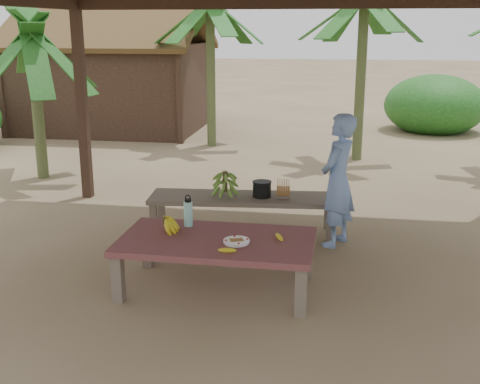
% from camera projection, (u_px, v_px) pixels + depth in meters
% --- Properties ---
extents(ground, '(80.00, 80.00, 0.00)m').
position_uv_depth(ground, '(258.00, 269.00, 6.16)').
color(ground, brown).
rests_on(ground, ground).
extents(work_table, '(1.81, 1.02, 0.50)m').
position_uv_depth(work_table, '(217.00, 245.00, 5.59)').
color(work_table, brown).
rests_on(work_table, ground).
extents(bench, '(2.24, 0.78, 0.45)m').
position_uv_depth(bench, '(242.00, 201.00, 7.15)').
color(bench, brown).
rests_on(bench, ground).
extents(ripe_banana_bunch, '(0.33, 0.31, 0.16)m').
position_uv_depth(ripe_banana_bunch, '(164.00, 224.00, 5.74)').
color(ripe_banana_bunch, yellow).
rests_on(ripe_banana_bunch, work_table).
extents(plate, '(0.24, 0.24, 0.04)m').
position_uv_depth(plate, '(237.00, 241.00, 5.45)').
color(plate, white).
rests_on(plate, work_table).
extents(loose_banana_front, '(0.18, 0.11, 0.04)m').
position_uv_depth(loose_banana_front, '(227.00, 250.00, 5.23)').
color(loose_banana_front, yellow).
rests_on(loose_banana_front, work_table).
extents(loose_banana_side, '(0.11, 0.15, 0.04)m').
position_uv_depth(loose_banana_side, '(279.00, 237.00, 5.55)').
color(loose_banana_side, yellow).
rests_on(loose_banana_side, work_table).
extents(water_flask, '(0.09, 0.09, 0.32)m').
position_uv_depth(water_flask, '(188.00, 213.00, 5.89)').
color(water_flask, '#42CFC2').
rests_on(water_flask, work_table).
extents(green_banana_stalk, '(0.30, 0.30, 0.32)m').
position_uv_depth(green_banana_stalk, '(225.00, 183.00, 7.11)').
color(green_banana_stalk, '#598C2D').
rests_on(green_banana_stalk, bench).
extents(cooking_pot, '(0.22, 0.22, 0.18)m').
position_uv_depth(cooking_pot, '(262.00, 189.00, 7.09)').
color(cooking_pot, black).
rests_on(cooking_pot, bench).
extents(skewer_rack, '(0.19, 0.09, 0.24)m').
position_uv_depth(skewer_rack, '(283.00, 188.00, 7.02)').
color(skewer_rack, '#A57F47').
rests_on(skewer_rack, bench).
extents(woman, '(0.55, 0.64, 1.50)m').
position_uv_depth(woman, '(338.00, 181.00, 6.66)').
color(woman, '#6B8ACB').
rests_on(woman, ground).
extents(hut, '(4.40, 3.43, 2.85)m').
position_uv_depth(hut, '(113.00, 83.00, 14.16)').
color(hut, black).
rests_on(hut, ground).
extents(banana_plant_n, '(1.80, 1.80, 3.16)m').
position_uv_depth(banana_plant_n, '(364.00, 10.00, 10.48)').
color(banana_plant_n, '#596638').
rests_on(banana_plant_n, ground).
extents(banana_plant_nw, '(1.80, 1.80, 3.08)m').
position_uv_depth(banana_plant_nw, '(210.00, 15.00, 11.80)').
color(banana_plant_nw, '#596638').
rests_on(banana_plant_nw, ground).
extents(banana_plant_w, '(1.80, 1.80, 2.49)m').
position_uv_depth(banana_plant_w, '(32.00, 52.00, 9.33)').
color(banana_plant_w, '#596638').
rests_on(banana_plant_w, ground).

